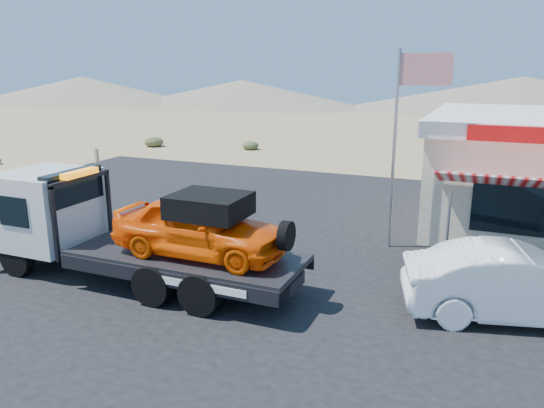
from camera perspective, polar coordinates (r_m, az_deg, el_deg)
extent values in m
plane|color=#8F7B51|center=(14.73, -9.54, -7.57)|extent=(120.00, 120.00, 0.00)
cube|color=black|center=(16.39, 2.06, -4.99)|extent=(32.00, 24.00, 0.02)
cylinder|color=black|center=(15.86, -25.74, -5.27)|extent=(0.98, 0.30, 0.98)
cylinder|color=black|center=(17.14, -20.88, -3.32)|extent=(0.98, 0.30, 0.98)
cylinder|color=black|center=(13.01, -12.48, -8.38)|extent=(0.98, 0.54, 0.98)
cylinder|color=black|center=(14.53, -8.02, -5.66)|extent=(0.98, 0.54, 0.98)
cylinder|color=black|center=(12.36, -7.55, -9.42)|extent=(0.98, 0.54, 0.98)
cylinder|color=black|center=(13.95, -3.46, -6.42)|extent=(0.98, 0.54, 0.98)
cube|color=black|center=(14.13, -12.85, -5.87)|extent=(8.07, 0.98, 0.30)
cube|color=silver|center=(15.95, -22.90, -0.41)|extent=(2.16, 2.31, 2.07)
cube|color=black|center=(15.15, -20.67, 1.74)|extent=(0.34, 1.97, 0.89)
cube|color=black|center=(15.12, -19.61, -1.07)|extent=(0.10, 2.16, 1.97)
cube|color=orange|center=(14.87, -19.98, 3.13)|extent=(0.25, 1.18, 0.15)
cube|color=black|center=(13.46, -9.14, -5.50)|extent=(5.90, 2.26, 0.15)
imported|color=#FF5104|center=(13.00, -7.80, -2.40)|extent=(4.33, 1.74, 1.48)
cube|color=black|center=(12.70, -6.74, -0.14)|extent=(1.77, 1.48, 0.54)
imported|color=silver|center=(13.05, 25.06, -7.84)|extent=(5.26, 2.94, 1.64)
cube|color=red|center=(16.29, 24.83, 6.80)|extent=(2.60, 0.12, 0.45)
cylinder|color=#99999E|center=(15.41, 18.37, -2.70)|extent=(0.08, 0.08, 2.20)
cylinder|color=#99999E|center=(16.36, 12.98, 5.51)|extent=(0.10, 0.10, 6.00)
cube|color=#B20C14|center=(16.06, 16.20, 13.75)|extent=(1.50, 0.02, 0.90)
ellipsoid|color=#414626|center=(29.73, -24.01, 3.21)|extent=(0.89, 0.89, 0.48)
ellipsoid|color=#414626|center=(38.11, -12.59, 6.59)|extent=(1.31, 1.31, 0.70)
ellipsoid|color=#414626|center=(35.90, -2.33, 6.36)|extent=(1.10, 1.10, 0.59)
ellipsoid|color=#414626|center=(36.20, 16.57, 5.68)|extent=(0.76, 0.76, 0.41)
cone|color=#726B59|center=(74.03, -3.24, 11.82)|extent=(36.00, 36.00, 3.50)
cone|color=#726B59|center=(69.56, 25.39, 10.55)|extent=(44.00, 44.00, 4.20)
cone|color=#726B59|center=(85.66, -19.70, 11.51)|extent=(40.00, 40.00, 3.80)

